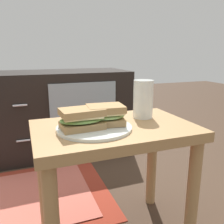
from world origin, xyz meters
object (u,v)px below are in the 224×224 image
Objects in this scene: tv_cabinet at (61,112)px; beer_glass at (143,99)px; sandwich_back at (106,115)px; plate at (94,128)px; sandwich_front at (82,119)px.

beer_glass is (0.19, -0.89, 0.24)m from tv_cabinet.
tv_cabinet is at bearing 102.31° from beer_glass.
tv_cabinet reaches higher than sandwich_back.
plate is 0.06m from sandwich_front.
sandwich_front is 0.09m from sandwich_back.
sandwich_front is 1.03× the size of beer_glass.
tv_cabinet is 6.32× the size of sandwich_front.
sandwich_back is (0.02, -0.95, 0.21)m from tv_cabinet.
sandwich_back is at bearing -159.30° from beer_glass.
tv_cabinet is 0.99m from sandwich_front.
sandwich_front is at bearing -94.14° from tv_cabinet.
sandwich_back reaches higher than plate.
sandwich_front is 1.05× the size of sandwich_back.
beer_glass is at bearing 17.19° from sandwich_front.
plate is 0.06m from sandwich_back.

